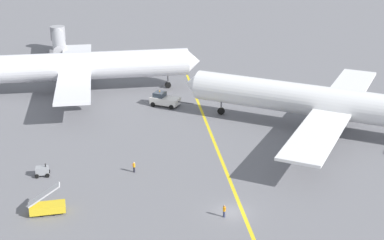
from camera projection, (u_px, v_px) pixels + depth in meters
The scene contains 10 objects.
ground_plane at pixel (231, 212), 75.30m from camera, with size 600.00×600.00×0.00m, color slate.
taxiway_stripe at pixel (228, 176), 85.01m from camera, with size 0.50×120.00×0.01m, color yellow.
airliner_at_gate_left at pixel (83, 66), 119.33m from camera, with size 47.95×43.02×16.93m.
airliner_being_pushed at pixel (325, 103), 99.64m from camera, with size 43.26×41.16×16.58m.
pushback_tug at pixel (164, 100), 113.04m from camera, with size 7.70×6.62×2.93m.
gse_stair_truck_yellow at pixel (47, 206), 74.68m from camera, with size 4.71×2.20×4.06m.
gse_gpu_cart_small at pixel (42, 171), 84.81m from camera, with size 2.25×1.81×1.90m.
ground_crew_ramp_agent_by_cones at pixel (134, 167), 85.89m from camera, with size 0.50×0.36×1.67m.
ground_crew_marshaller_foreground at pixel (224, 211), 73.85m from camera, with size 0.36×0.49×1.71m.
jet_bridge at pixel (59, 40), 145.45m from camera, with size 4.07×22.97×6.22m.
Camera 1 is at (-22.17, -62.38, 38.12)m, focal length 54.76 mm.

